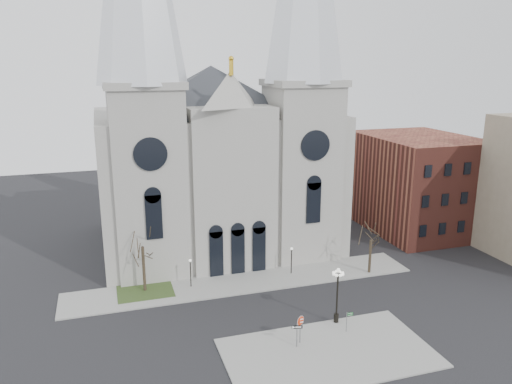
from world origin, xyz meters
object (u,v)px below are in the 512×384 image
object	(u,v)px
globe_lamp	(338,288)
one_way_sign	(297,331)
stop_sign	(300,323)
street_name_sign	(347,320)

from	to	relation	value
globe_lamp	one_way_sign	world-z (taller)	globe_lamp
stop_sign	street_name_sign	size ratio (longest dim) A/B	1.33
globe_lamp	street_name_sign	xyz separation A→B (m)	(0.18, -1.91, -2.32)
street_name_sign	stop_sign	bearing A→B (deg)	-172.95
stop_sign	street_name_sign	xyz separation A→B (m)	(4.89, 0.41, -0.68)
globe_lamp	street_name_sign	bearing A→B (deg)	-84.72
globe_lamp	street_name_sign	distance (m)	3.01
stop_sign	street_name_sign	distance (m)	4.96
globe_lamp	one_way_sign	bearing A→B (deg)	-151.31
one_way_sign	street_name_sign	size ratio (longest dim) A/B	1.11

